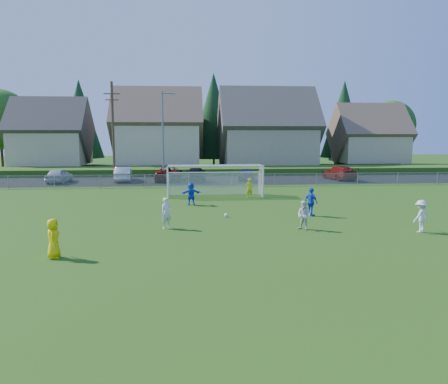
{
  "coord_description": "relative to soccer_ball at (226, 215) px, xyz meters",
  "views": [
    {
      "loc": [
        -2.31,
        -17.98,
        4.93
      ],
      "look_at": [
        0.0,
        8.0,
        1.4
      ],
      "focal_mm": 35.0,
      "sensor_mm": 36.0,
      "label": 1
    }
  ],
  "objects": [
    {
      "name": "player_white_b",
      "position": [
        3.65,
        -3.81,
        0.64
      ],
      "size": [
        0.92,
        0.93,
        1.51
      ],
      "primitive_type": "imported",
      "rotation": [
        0.0,
        0.0,
        -0.81
      ],
      "color": "silver",
      "rests_on": "ground"
    },
    {
      "name": "houses_row",
      "position": [
        1.92,
        35.17,
        7.22
      ],
      "size": [
        53.9,
        11.45,
        13.27
      ],
      "color": "tan",
      "rests_on": "ground"
    },
    {
      "name": "player_white_c",
      "position": [
        9.33,
        -4.82,
        0.71
      ],
      "size": [
        1.22,
        1.04,
        1.63
      ],
      "primitive_type": "imported",
      "rotation": [
        0.0,
        0.0,
        3.65
      ],
      "color": "silver",
      "rests_on": "ground"
    },
    {
      "name": "utility_pole",
      "position": [
        -9.56,
        19.71,
        5.04
      ],
      "size": [
        1.6,
        0.26,
        10.0
      ],
      "color": "#473321",
      "rests_on": "ground"
    },
    {
      "name": "car_e",
      "position": [
        3.91,
        19.38,
        0.57
      ],
      "size": [
        1.95,
        4.13,
        1.36
      ],
      "primitive_type": "imported",
      "rotation": [
        0.0,
        0.0,
        3.06
      ],
      "color": "#141949",
      "rests_on": "ground"
    },
    {
      "name": "car_a",
      "position": [
        -14.98,
        19.49,
        0.61
      ],
      "size": [
        1.97,
        4.33,
        1.44
      ],
      "primitive_type": "imported",
      "rotation": [
        0.0,
        0.0,
        3.08
      ],
      "color": "#B2B7BA",
      "rests_on": "ground"
    },
    {
      "name": "soccer_ball",
      "position": [
        0.0,
        0.0,
        0.0
      ],
      "size": [
        0.22,
        0.22,
        0.22
      ],
      "primitive_type": "sphere",
      "color": "white",
      "rests_on": "ground"
    },
    {
      "name": "car_b",
      "position": [
        -8.72,
        20.1,
        0.63
      ],
      "size": [
        1.91,
        4.62,
        1.49
      ],
      "primitive_type": "imported",
      "rotation": [
        0.0,
        0.0,
        3.22
      ],
      "color": "silver",
      "rests_on": "ground"
    },
    {
      "name": "ground",
      "position": [
        -0.06,
        -7.29,
        -0.11
      ],
      "size": [
        160.0,
        160.0,
        0.0
      ],
      "primitive_type": "plane",
      "color": "#193D0C",
      "rests_on": "ground"
    },
    {
      "name": "chainlink_fence",
      "position": [
        -0.06,
        14.71,
        0.52
      ],
      "size": [
        52.06,
        0.06,
        1.2
      ],
      "color": "gray",
      "rests_on": "ground"
    },
    {
      "name": "player_blue_a",
      "position": [
        5.09,
        -0.13,
        0.74
      ],
      "size": [
        0.84,
        1.07,
        1.7
      ],
      "primitive_type": "imported",
      "rotation": [
        0.0,
        0.0,
        2.07
      ],
      "color": "blue",
      "rests_on": "ground"
    },
    {
      "name": "asphalt_lot",
      "position": [
        -0.06,
        20.21,
        -0.1
      ],
      "size": [
        60.0,
        60.0,
        0.0
      ],
      "primitive_type": "plane",
      "color": "black",
      "rests_on": "ground"
    },
    {
      "name": "soccer_goal",
      "position": [
        -0.06,
        8.76,
        1.52
      ],
      "size": [
        7.42,
        1.9,
        2.5
      ],
      "color": "white",
      "rests_on": "ground"
    },
    {
      "name": "goalkeeper",
      "position": [
        2.51,
        7.72,
        0.64
      ],
      "size": [
        0.59,
        0.43,
        1.5
      ],
      "primitive_type": "imported",
      "rotation": [
        0.0,
        0.0,
        3.29
      ],
      "color": "#CBD819",
      "rests_on": "ground"
    },
    {
      "name": "car_d",
      "position": [
        -1.31,
        19.74,
        0.59
      ],
      "size": [
        2.02,
        4.84,
        1.4
      ],
      "primitive_type": "imported",
      "rotation": [
        0.0,
        0.0,
        3.16
      ],
      "color": "black",
      "rests_on": "ground"
    },
    {
      "name": "car_c",
      "position": [
        -4.08,
        20.44,
        0.66
      ],
      "size": [
        2.78,
        5.63,
        1.53
      ],
      "primitive_type": "imported",
      "rotation": [
        0.0,
        0.0,
        3.1
      ],
      "color": "#5D0A0C",
      "rests_on": "ground"
    },
    {
      "name": "tree_row",
      "position": [
        0.99,
        41.45,
        6.8
      ],
      "size": [
        65.98,
        12.36,
        13.8
      ],
      "color": "#382616",
      "rests_on": "ground"
    },
    {
      "name": "grass_embankment",
      "position": [
        -0.06,
        27.71,
        0.29
      ],
      "size": [
        70.0,
        6.0,
        0.8
      ],
      "primitive_type": "cube",
      "color": "#1E420F",
      "rests_on": "ground"
    },
    {
      "name": "streetlight",
      "position": [
        -4.5,
        18.71,
        4.73
      ],
      "size": [
        1.38,
        0.18,
        9.0
      ],
      "color": "slate",
      "rests_on": "ground"
    },
    {
      "name": "referee",
      "position": [
        -7.61,
        -7.9,
        0.68
      ],
      "size": [
        0.6,
        0.83,
        1.59
      ],
      "primitive_type": "imported",
      "rotation": [
        0.0,
        0.0,
        1.7
      ],
      "color": "#FFD805",
      "rests_on": "ground"
    },
    {
      "name": "car_g",
      "position": [
        13.94,
        19.71,
        0.62
      ],
      "size": [
        2.72,
        5.29,
        1.47
      ],
      "primitive_type": "imported",
      "rotation": [
        0.0,
        0.0,
        3.28
      ],
      "color": "maroon",
      "rests_on": "ground"
    },
    {
      "name": "player_white_a",
      "position": [
        -3.37,
        -2.86,
        0.7
      ],
      "size": [
        0.71,
        0.64,
        1.62
      ],
      "primitive_type": "imported",
      "rotation": [
        0.0,
        0.0,
        0.56
      ],
      "color": "silver",
      "rests_on": "ground"
    },
    {
      "name": "player_blue_b",
      "position": [
        -1.99,
        4.56,
        0.67
      ],
      "size": [
        1.5,
        0.74,
        1.56
      ],
      "primitive_type": "imported",
      "rotation": [
        0.0,
        0.0,
        3.34
      ],
      "color": "blue",
      "rests_on": "ground"
    }
  ]
}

